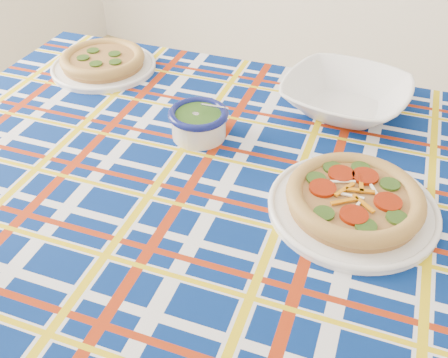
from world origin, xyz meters
The scene contains 6 objects.
dining_table centered at (0.32, 0.17, 0.75)m, with size 1.98×1.47×0.83m.
tablecloth centered at (0.32, 0.17, 0.78)m, with size 1.81×1.15×0.12m, color navy, non-canonical shape.
main_focaccia_plate centered at (0.53, 0.18, 0.87)m, with size 0.36×0.36×0.07m, color #9E6C38, non-canonical shape.
pesto_bowl centered at (0.10, 0.24, 0.88)m, with size 0.15×0.15×0.09m, color #1C3C10, non-canonical shape.
serving_bowl centered at (0.36, 0.56, 0.88)m, with size 0.33×0.33×0.08m, color white.
second_focaccia_plate centered at (-0.35, 0.38, 0.87)m, with size 0.33×0.33×0.06m, color #9E6C38, non-canonical shape.
Camera 1 is at (0.72, -0.61, 1.55)m, focal length 40.00 mm.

